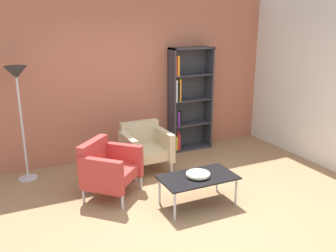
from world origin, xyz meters
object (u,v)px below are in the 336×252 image
coffee_table_low (198,179)px  decorative_bowl (198,174)px  armchair_spare_guest (108,167)px  armchair_by_bookshelf (145,146)px  bookshelf_tall (187,101)px  floor_lamp_torchiere (17,86)px

coffee_table_low → decorative_bowl: decorative_bowl is taller
decorative_bowl → armchair_spare_guest: 1.25m
coffee_table_low → armchair_by_bookshelf: armchair_by_bookshelf is taller
bookshelf_tall → armchair_by_bookshelf: size_ratio=2.44×
coffee_table_low → floor_lamp_torchiere: (-1.98, 1.81, 1.08)m
armchair_by_bookshelf → floor_lamp_torchiere: (-1.76, 0.47, 1.03)m
decorative_bowl → armchair_by_bookshelf: armchair_by_bookshelf is taller
armchair_by_bookshelf → armchair_spare_guest: (-0.78, -0.58, 0.00)m
bookshelf_tall → armchair_by_bookshelf: 1.39m
bookshelf_tall → armchair_spare_guest: 2.32m
coffee_table_low → decorative_bowl: (0.00, -0.00, 0.07)m
armchair_by_bookshelf → armchair_spare_guest: same height
armchair_by_bookshelf → armchair_spare_guest: size_ratio=0.82×
bookshelf_tall → floor_lamp_torchiere: bearing=-176.0°
floor_lamp_torchiere → bookshelf_tall: bearing=4.0°
armchair_by_bookshelf → floor_lamp_torchiere: size_ratio=0.45×
floor_lamp_torchiere → armchair_spare_guest: bearing=-46.7°
decorative_bowl → armchair_spare_guest: size_ratio=0.34×
bookshelf_tall → floor_lamp_torchiere: 2.92m
bookshelf_tall → coffee_table_low: bearing=-114.0°
decorative_bowl → floor_lamp_torchiere: size_ratio=0.18×
decorative_bowl → armchair_by_bookshelf: bearing=99.0°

